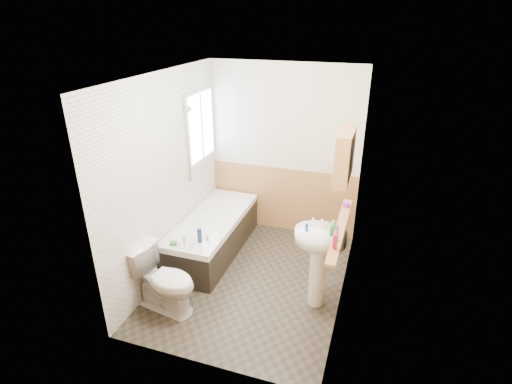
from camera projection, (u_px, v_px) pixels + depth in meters
floor at (252, 279)px, 5.05m from camera, size 2.80×2.80×0.00m
ceiling at (251, 76)px, 4.01m from camera, size 2.80×2.80×0.00m
wall_back at (283, 151)px, 5.75m from camera, size 2.20×0.02×2.50m
wall_front at (197, 255)px, 3.31m from camera, size 2.20×0.02×2.50m
wall_left at (166, 177)px, 4.85m from camera, size 0.02×2.80×2.50m
wall_right at (351, 203)px, 4.21m from camera, size 0.02×2.80×2.50m
wainscot_right at (343, 262)px, 4.53m from camera, size 0.01×2.80×1.00m
wainscot_front at (203, 323)px, 3.64m from camera, size 2.20×0.01×1.00m
wainscot_back at (282, 199)px, 6.04m from camera, size 2.20×0.01×1.00m
tile_cladding_left at (167, 178)px, 4.84m from camera, size 0.01×2.80×2.50m
tile_return_back at (235, 114)px, 5.73m from camera, size 0.75×0.01×1.50m
window at (201, 126)px, 5.49m from camera, size 0.03×0.79×0.99m
bathtub at (213, 234)px, 5.54m from camera, size 0.70×1.79×0.67m
shower_riser at (188, 131)px, 5.09m from camera, size 0.10×0.08×1.17m
toilet at (164, 280)px, 4.42m from camera, size 0.83×0.55×0.76m
sink at (319, 252)px, 4.37m from camera, size 0.56×0.45×1.08m
pine_shelf at (340, 229)px, 4.16m from camera, size 0.10×1.41×0.03m
medicine_cabinet at (345, 156)px, 3.85m from camera, size 0.14×0.56×0.51m
foam_can at (335, 242)px, 3.75m from camera, size 0.06×0.06×0.15m
green_bottle at (337, 231)px, 3.86m from camera, size 0.06×0.06×0.22m
black_jar at (346, 205)px, 4.58m from camera, size 0.08×0.08×0.05m
soap_bottle at (333, 231)px, 4.16m from camera, size 0.13×0.18×0.08m
clear_bottle at (307, 227)px, 4.23m from camera, size 0.04×0.04×0.09m
blue_gel at (200, 236)px, 4.81m from camera, size 0.06×0.05×0.19m
cream_jar at (173, 243)px, 4.78m from camera, size 0.08×0.08×0.05m
orange_bottle at (208, 239)px, 4.85m from camera, size 0.03×0.03×0.07m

